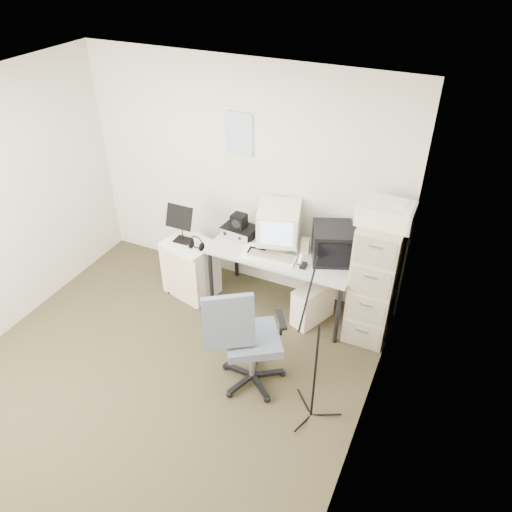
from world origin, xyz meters
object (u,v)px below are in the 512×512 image
at_px(filing_cabinet, 375,279).
at_px(side_cart, 191,268).
at_px(desk, 283,279).
at_px(office_chair, 252,338).

xyz_separation_m(filing_cabinet, side_cart, (-1.97, -0.21, -0.32)).
height_order(filing_cabinet, desk, filing_cabinet).
distance_m(filing_cabinet, side_cart, 2.01).
relative_size(filing_cabinet, office_chair, 1.23).
distance_m(filing_cabinet, office_chair, 1.38).
bearing_deg(side_cart, desk, 24.32).
relative_size(filing_cabinet, desk, 0.87).
bearing_deg(filing_cabinet, desk, -178.19).
relative_size(office_chair, side_cart, 1.63).
xyz_separation_m(desk, office_chair, (0.16, -1.09, 0.16)).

